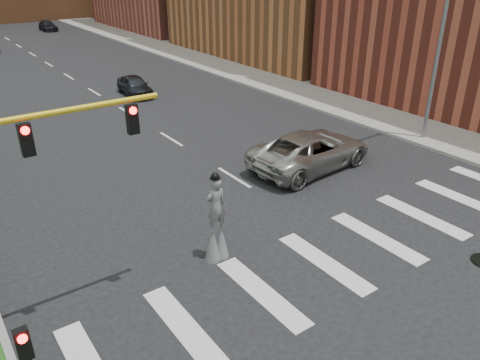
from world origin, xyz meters
The scene contains 7 objects.
ground_plane centered at (0.00, 0.00, 0.00)m, with size 160.00×160.00×0.00m, color black.
sidewalk_right centered at (12.50, 25.00, 0.09)m, with size 5.00×90.00×0.18m, color gray.
streetlight centered at (10.90, 6.00, 4.90)m, with size 2.05×0.20×9.00m.
stilt_performer centered at (-3.98, 3.24, 1.26)m, with size 0.84×0.52×3.08m.
suv_crossing centered at (3.55, 6.87, 0.87)m, with size 2.88×6.24×1.73m, color #A4A29B.
car_near centered at (2.12, 23.44, 0.69)m, with size 1.63×4.06×1.38m, color black.
car_far centered at (6.00, 60.31, 0.61)m, with size 1.70×4.18×1.21m, color black.
Camera 1 is at (-10.75, -7.60, 8.94)m, focal length 35.00 mm.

